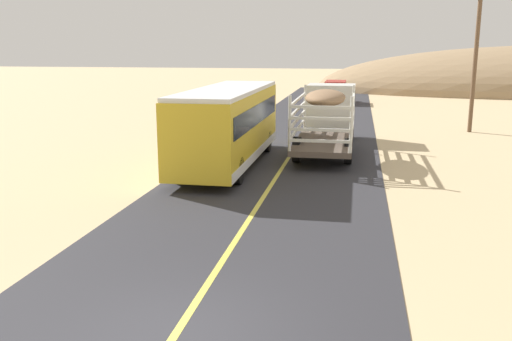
{
  "coord_description": "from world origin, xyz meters",
  "views": [
    {
      "loc": [
        2.95,
        -8.35,
        4.88
      ],
      "look_at": [
        0.0,
        7.72,
        1.22
      ],
      "focal_mm": 38.89,
      "sensor_mm": 36.0,
      "label": 1
    }
  ],
  "objects": [
    {
      "name": "ground_plane",
      "position": [
        0.0,
        0.0,
        0.0
      ],
      "size": [
        240.0,
        240.0,
        0.0
      ],
      "primitive_type": "plane",
      "color": "#CCB284"
    },
    {
      "name": "road_surface",
      "position": [
        0.0,
        0.0,
        0.01
      ],
      "size": [
        8.0,
        120.0,
        0.02
      ],
      "primitive_type": "cube",
      "color": "#2D2D33",
      "rests_on": "ground"
    },
    {
      "name": "road_centre_line",
      "position": [
        0.0,
        0.0,
        0.02
      ],
      "size": [
        0.16,
        117.6,
        0.0
      ],
      "primitive_type": "cube",
      "color": "#D8CC4C",
      "rests_on": "road_surface"
    },
    {
      "name": "livestock_truck",
      "position": [
        1.54,
        19.51,
        1.79
      ],
      "size": [
        2.53,
        9.7,
        3.02
      ],
      "color": "silver",
      "rests_on": "road_surface"
    },
    {
      "name": "bus",
      "position": [
        -2.31,
        13.93,
        1.75
      ],
      "size": [
        2.54,
        10.0,
        3.21
      ],
      "color": "gold",
      "rests_on": "road_surface"
    },
    {
      "name": "car_far",
      "position": [
        0.97,
        41.38,
        1.09
      ],
      "size": [
        1.9,
        4.62,
        1.93
      ],
      "color": "#B2261E",
      "rests_on": "road_surface"
    },
    {
      "name": "power_pole_mid",
      "position": [
        9.45,
        25.56,
        4.39
      ],
      "size": [
        2.2,
        0.24,
        8.2
      ],
      "color": "brown",
      "rests_on": "ground"
    }
  ]
}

